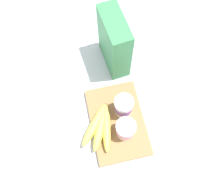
# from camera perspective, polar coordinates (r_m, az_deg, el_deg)

# --- Properties ---
(ground_plane) EXTENTS (2.40, 2.40, 0.00)m
(ground_plane) POSITION_cam_1_polar(r_m,az_deg,el_deg) (1.01, 1.25, -6.64)
(ground_plane) COLOR silver
(cutting_board) EXTENTS (0.31, 0.21, 0.02)m
(cutting_board) POSITION_cam_1_polar(r_m,az_deg,el_deg) (1.00, 1.26, -6.47)
(cutting_board) COLOR olive
(cutting_board) RESTS_ON ground_plane
(cereal_box) EXTENTS (0.19, 0.10, 0.27)m
(cereal_box) POSITION_cam_1_polar(r_m,az_deg,el_deg) (1.01, 0.53, 11.48)
(cereal_box) COLOR #38844C
(cereal_box) RESTS_ON ground_plane
(yogurt_cup_front) EXTENTS (0.07, 0.07, 0.10)m
(yogurt_cup_front) POSITION_cam_1_polar(r_m,az_deg,el_deg) (0.95, 2.66, -2.96)
(yogurt_cup_front) COLOR white
(yogurt_cup_front) RESTS_ON cutting_board
(yogurt_cup_back) EXTENTS (0.08, 0.08, 0.08)m
(yogurt_cup_back) POSITION_cam_1_polar(r_m,az_deg,el_deg) (0.94, 3.12, -8.16)
(yogurt_cup_back) COLOR white
(yogurt_cup_back) RESTS_ON cutting_board
(banana_bunch) EXTENTS (0.20, 0.15, 0.04)m
(banana_bunch) POSITION_cam_1_polar(r_m,az_deg,el_deg) (0.96, -2.61, -7.61)
(banana_bunch) COLOR #E2D34C
(banana_bunch) RESTS_ON cutting_board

